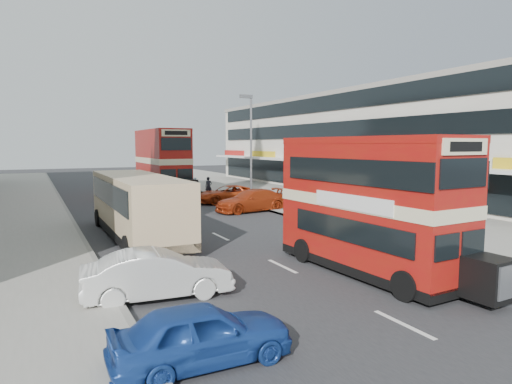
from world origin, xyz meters
TOP-DOWN VIEW (x-y plane):
  - ground at (0.00, 0.00)m, footprint 160.00×160.00m
  - road_surface at (0.00, 20.00)m, footprint 12.00×90.00m
  - pavement_right at (12.00, 20.00)m, footprint 12.00×90.00m
  - kerb_left at (-6.10, 20.00)m, footprint 0.20×90.00m
  - kerb_right at (6.10, 20.00)m, footprint 0.20×90.00m
  - commercial_row at (19.95, 22.00)m, footprint 9.90×46.20m
  - street_lamp at (6.52, 18.00)m, footprint 1.00×0.20m
  - bus_main at (2.23, -0.09)m, footprint 2.66×8.36m
  - bus_second at (2.35, 27.26)m, footprint 2.83×10.19m
  - coach at (-3.63, 9.65)m, footprint 2.78×10.55m
  - car_left_near at (-5.17, -3.60)m, footprint 3.77×1.58m
  - car_left_front at (-4.96, 0.72)m, footprint 4.42×1.92m
  - car_right_a at (5.05, 14.78)m, footprint 5.27×2.53m
  - car_right_b at (5.34, 19.44)m, footprint 5.01×2.44m
  - car_right_c at (5.09, 32.65)m, footprint 4.38×1.89m
  - pedestrian_near at (8.71, 15.08)m, footprint 0.70×0.49m
  - cyclist at (4.61, 21.74)m, footprint 0.73×1.61m

SIDE VIEW (x-z plane):
  - ground at x=0.00m, z-range 0.00..0.00m
  - road_surface at x=0.00m, z-range 0.00..0.01m
  - pavement_right at x=12.00m, z-range 0.00..0.15m
  - kerb_left at x=-6.10m, z-range -0.01..0.15m
  - kerb_right at x=6.10m, z-range -0.01..0.15m
  - car_left_near at x=-5.17m, z-range 0.00..1.28m
  - cyclist at x=4.61m, z-range -0.31..1.59m
  - car_right_b at x=5.34m, z-range 0.00..1.37m
  - car_left_front at x=-4.96m, z-range 0.00..1.42m
  - car_right_c at x=5.09m, z-range 0.00..1.47m
  - car_right_a at x=5.05m, z-range 0.00..1.48m
  - pedestrian_near at x=8.71m, z-range 0.15..2.02m
  - coach at x=-3.63m, z-range 0.25..3.04m
  - bus_main at x=2.23m, z-range 0.12..4.70m
  - bus_second at x=2.35m, z-range 0.15..5.76m
  - commercial_row at x=19.95m, z-range 0.05..9.35m
  - street_lamp at x=6.52m, z-range 0.72..8.85m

